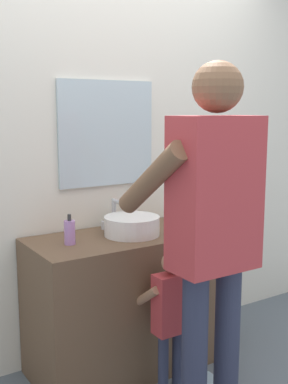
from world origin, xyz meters
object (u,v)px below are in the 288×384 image
Objects in this scene: soap_bottle at (70,232)px; child_toddler at (170,312)px; adult_parent at (212,217)px; toothbrush_cup at (178,218)px.

child_toddler is at bearing -46.01° from soap_bottle.
adult_parent reaches higher than child_toddler.
toothbrush_cup is 0.79m from adult_parent.
soap_bottle is at bearing 133.99° from child_toddler.
adult_parent is at bearing -59.92° from soap_bottle.
child_toddler is (-0.34, -0.40, -0.39)m from toothbrush_cup.
toothbrush_cup reaches higher than child_toddler.
toothbrush_cup is at bearing 49.28° from child_toddler.
child_toddler is (0.38, -0.40, -0.40)m from soap_bottle.
adult_parent is at bearing -115.13° from toothbrush_cup.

